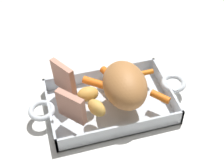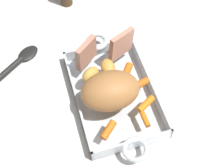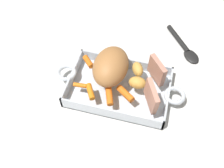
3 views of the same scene
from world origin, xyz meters
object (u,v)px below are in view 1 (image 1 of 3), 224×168
(roasting_dish, at_px, (110,103))
(potato_whole, at_px, (97,108))
(pork_roast, at_px, (125,85))
(roast_slice_thick, at_px, (64,78))
(roast_slice_thin, at_px, (71,107))
(baby_carrot_southwest, at_px, (94,83))
(baby_carrot_northwest, at_px, (109,75))
(baby_carrot_short, at_px, (146,73))
(potato_golden_small, at_px, (88,95))
(baby_carrot_northeast, at_px, (160,97))
(baby_carrot_center_right, at_px, (130,71))

(roasting_dish, distance_m, potato_whole, 0.09)
(pork_roast, bearing_deg, roast_slice_thick, -27.61)
(roast_slice_thin, relative_size, potato_whole, 1.43)
(roast_slice_thin, distance_m, potato_whole, 0.07)
(roast_slice_thin, relative_size, baby_carrot_southwest, 1.22)
(roast_slice_thick, relative_size, baby_carrot_southwest, 1.29)
(baby_carrot_southwest, xyz_separation_m, baby_carrot_northwest, (-0.05, -0.02, -0.00))
(baby_carrot_short, bearing_deg, baby_carrot_northwest, -9.32)
(baby_carrot_northwest, relative_size, potato_golden_small, 1.13)
(roast_slice_thin, relative_size, baby_carrot_northwest, 1.25)
(potato_whole, bearing_deg, baby_carrot_northeast, -179.52)
(baby_carrot_southwest, bearing_deg, pork_roast, 134.67)
(roasting_dish, height_order, baby_carrot_northeast, baby_carrot_northeast)
(roast_slice_thin, bearing_deg, baby_carrot_center_right, -149.00)
(pork_roast, bearing_deg, roast_slice_thin, 11.00)
(pork_roast, bearing_deg, potato_golden_small, -9.73)
(baby_carrot_center_right, relative_size, potato_golden_small, 0.99)
(baby_carrot_center_right, bearing_deg, potato_golden_small, 26.87)
(roasting_dish, height_order, baby_carrot_center_right, baby_carrot_center_right)
(roast_slice_thin, xyz_separation_m, baby_carrot_short, (-0.23, -0.10, -0.03))
(baby_carrot_northwest, height_order, potato_golden_small, potato_golden_small)
(roast_slice_thin, height_order, potato_golden_small, roast_slice_thin)
(roast_slice_thick, bearing_deg, potato_whole, 119.67)
(roasting_dish, height_order, pork_roast, pork_roast)
(pork_roast, relative_size, baby_carrot_short, 3.69)
(baby_carrot_short, height_order, potato_golden_small, potato_golden_small)
(pork_roast, relative_size, roast_slice_thin, 1.97)
(baby_carrot_northeast, distance_m, potato_whole, 0.17)
(baby_carrot_southwest, height_order, potato_golden_small, potato_golden_small)
(baby_carrot_short, bearing_deg, baby_carrot_center_right, -22.33)
(baby_carrot_northeast, xyz_separation_m, baby_carrot_center_right, (0.04, -0.12, -0.00))
(baby_carrot_southwest, bearing_deg, roast_slice_thick, -7.19)
(pork_roast, distance_m, potato_whole, 0.09)
(baby_carrot_short, height_order, baby_carrot_northeast, baby_carrot_northeast)
(roast_slice_thick, distance_m, baby_carrot_center_right, 0.19)
(roast_slice_thick, xyz_separation_m, baby_carrot_center_right, (-0.19, -0.01, -0.03))
(baby_carrot_southwest, relative_size, potato_golden_small, 1.15)
(roasting_dish, bearing_deg, baby_carrot_short, -157.95)
(baby_carrot_center_right, xyz_separation_m, potato_golden_small, (0.14, 0.07, 0.01))
(baby_carrot_short, bearing_deg, roast_slice_thin, 22.83)
(pork_roast, distance_m, roast_slice_thin, 0.15)
(baby_carrot_short, xyz_separation_m, baby_carrot_northwest, (0.10, -0.02, 0.00))
(roast_slice_thick, height_order, baby_carrot_short, roast_slice_thick)
(roast_slice_thick, xyz_separation_m, baby_carrot_northeast, (-0.23, 0.11, -0.03))
(baby_carrot_short, height_order, baby_carrot_southwest, baby_carrot_southwest)
(roast_slice_thick, bearing_deg, roasting_dish, 153.77)
(baby_carrot_northwest, relative_size, baby_carrot_center_right, 1.15)
(roast_slice_thick, bearing_deg, potato_golden_small, 130.90)
(pork_roast, xyz_separation_m, baby_carrot_southwest, (0.07, -0.07, -0.04))
(pork_roast, xyz_separation_m, roast_slice_thick, (0.15, -0.08, -0.01))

